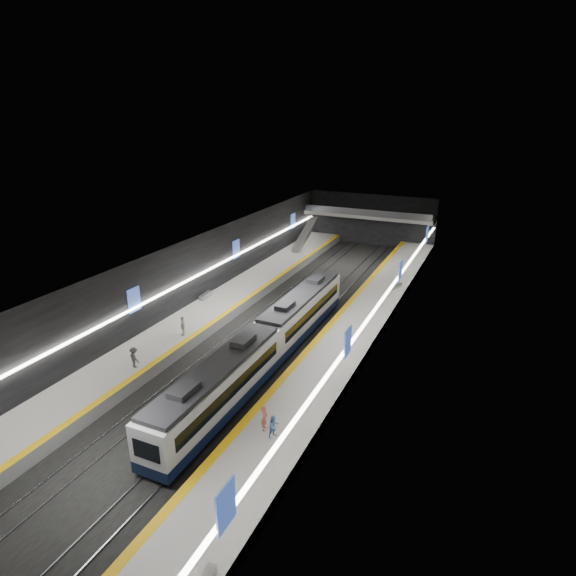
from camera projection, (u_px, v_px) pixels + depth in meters
The scene contains 24 objects.
ground at pixel (274, 330), 47.33m from camera, with size 70.00×70.00×0.00m, color black.
ceiling at pixel (273, 252), 44.52m from camera, with size 20.00×70.00×0.04m, color beige.
wall_left at pixel (187, 278), 49.79m from camera, with size 0.04×70.00×8.00m, color black.
wall_right at pixel (376, 309), 42.05m from camera, with size 0.04×70.00×8.00m, color black.
wall_back at pixel (371, 220), 75.76m from camera, with size 20.00×0.04×8.00m, color black.
platform_left at pixel (209, 313), 50.05m from camera, with size 5.00×70.00×1.00m, color slate.
tile_surface_left at pixel (209, 308), 49.87m from camera, with size 5.00×70.00×0.02m, color #999994.
tactile_strip_left at pixel (227, 312), 49.02m from camera, with size 0.60×70.00×0.02m, color #F5B60C.
platform_right at pixel (347, 340), 44.25m from camera, with size 5.00×70.00×1.00m, color slate.
tile_surface_right at pixel (347, 335), 44.07m from camera, with size 5.00×70.00×0.02m, color #999994.
tactile_strip_right at pixel (325, 330), 44.92m from camera, with size 0.60×70.00×0.02m, color #F5B60C.
rails at pixel (274, 330), 47.30m from camera, with size 6.52×70.00×0.12m.
train at pixel (266, 343), 39.98m from camera, with size 2.69×30.04×3.60m.
ad_posters at pixel (278, 284), 46.60m from camera, with size 19.94×53.50×2.20m.
cove_light_left at pixel (189, 280), 49.78m from camera, with size 0.25×68.60×0.12m, color white.
cove_light_right at pixel (374, 311), 42.20m from camera, with size 0.25×68.60×0.12m, color white.
mezzanine_bridge at pixel (368, 216), 73.63m from camera, with size 20.00×3.00×1.50m.
escalator at pixel (305, 234), 71.38m from camera, with size 1.20×8.00×0.60m, color #99999E.
bench_left_far at pixel (206, 296), 52.60m from camera, with size 0.57×2.04×0.50m, color #99999E.
bench_right_far at pixel (396, 286), 55.54m from camera, with size 0.50×1.80×0.44m, color #99999E.
passenger_right_a at pixel (264, 418), 30.80m from camera, with size 0.63×0.41×1.72m, color #CD5B4C.
passenger_right_b at pixel (274, 427), 30.14m from camera, with size 0.74×0.58×1.53m, color #4E74AA.
passenger_left_a at pixel (183, 326), 43.70m from camera, with size 1.09×0.45×1.86m, color silver.
passenger_left_b at pixel (134, 358), 38.27m from camera, with size 1.12×0.64×1.73m, color #3B3B42.
Camera 1 is at (18.96, -38.46, 20.50)m, focal length 30.00 mm.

